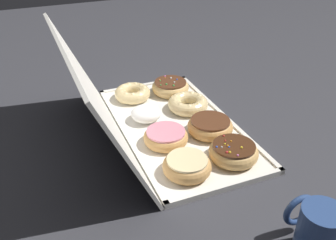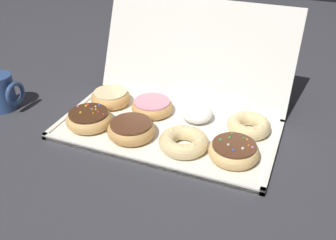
% 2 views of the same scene
% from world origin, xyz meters
% --- Properties ---
extents(ground_plane, '(3.00, 3.00, 0.00)m').
position_xyz_m(ground_plane, '(0.00, 0.00, 0.00)').
color(ground_plane, '#333338').
extents(donut_box, '(0.55, 0.30, 0.01)m').
position_xyz_m(donut_box, '(0.00, 0.00, 0.01)').
color(donut_box, silver).
rests_on(donut_box, ground).
extents(box_lid_open, '(0.55, 0.13, 0.28)m').
position_xyz_m(box_lid_open, '(0.00, 0.21, 0.14)').
color(box_lid_open, silver).
rests_on(box_lid_open, ground).
extents(sprinkle_donut_0, '(0.12, 0.12, 0.04)m').
position_xyz_m(sprinkle_donut_0, '(-0.19, -0.06, 0.03)').
color(sprinkle_donut_0, tan).
rests_on(sprinkle_donut_0, donut_box).
extents(chocolate_frosted_donut_1, '(0.12, 0.12, 0.04)m').
position_xyz_m(chocolate_frosted_donut_1, '(-0.07, -0.07, 0.03)').
color(chocolate_frosted_donut_1, tan).
rests_on(chocolate_frosted_donut_1, donut_box).
extents(cruller_donut_2, '(0.12, 0.12, 0.04)m').
position_xyz_m(cruller_donut_2, '(0.07, -0.07, 0.03)').
color(cruller_donut_2, '#EACC8C').
rests_on(cruller_donut_2, donut_box).
extents(sprinkle_donut_3, '(0.12, 0.12, 0.04)m').
position_xyz_m(sprinkle_donut_3, '(0.19, -0.06, 0.03)').
color(sprinkle_donut_3, '#E5B770').
rests_on(sprinkle_donut_3, donut_box).
extents(glazed_ring_donut_4, '(0.11, 0.11, 0.04)m').
position_xyz_m(glazed_ring_donut_4, '(-0.20, 0.06, 0.03)').
color(glazed_ring_donut_4, tan).
rests_on(glazed_ring_donut_4, donut_box).
extents(pink_frosted_donut_5, '(0.11, 0.11, 0.04)m').
position_xyz_m(pink_frosted_donut_5, '(-0.07, 0.06, 0.03)').
color(pink_frosted_donut_5, tan).
rests_on(pink_frosted_donut_5, donut_box).
extents(powdered_filled_donut_6, '(0.08, 0.08, 0.04)m').
position_xyz_m(powdered_filled_donut_6, '(0.06, 0.07, 0.03)').
color(powdered_filled_donut_6, white).
rests_on(powdered_filled_donut_6, donut_box).
extents(cruller_donut_7, '(0.11, 0.11, 0.04)m').
position_xyz_m(cruller_donut_7, '(0.20, 0.06, 0.03)').
color(cruller_donut_7, '#EACC8C').
rests_on(cruller_donut_7, donut_box).
extents(coffee_mug, '(0.10, 0.08, 0.10)m').
position_xyz_m(coffee_mug, '(-0.47, -0.06, 0.05)').
color(coffee_mug, navy).
rests_on(coffee_mug, ground).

